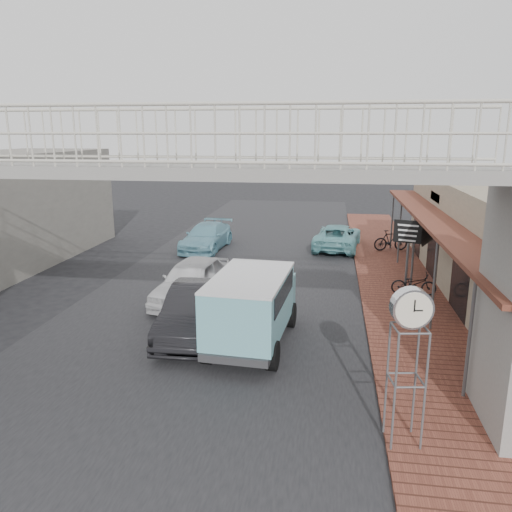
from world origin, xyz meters
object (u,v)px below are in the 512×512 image
(angkot_van, at_px, (252,300))
(angkot_curb, at_px, (338,237))
(angkot_far, at_px, (206,237))
(street_clock, at_px, (411,316))
(arrow_sign, at_px, (429,234))
(motorcycle_far, at_px, (391,240))
(dark_sedan, at_px, (197,311))
(motorcycle_near, at_px, (414,284))
(white_hatchback, at_px, (193,280))

(angkot_van, bearing_deg, angkot_curb, 82.98)
(angkot_far, bearing_deg, angkot_curb, 13.95)
(angkot_far, relative_size, street_clock, 1.47)
(arrow_sign, bearing_deg, street_clock, -83.86)
(street_clock, bearing_deg, motorcycle_far, 75.56)
(dark_sedan, distance_m, motorcycle_near, 8.25)
(motorcycle_near, bearing_deg, angkot_curb, 21.38)
(angkot_curb, relative_size, street_clock, 1.49)
(motorcycle_near, height_order, street_clock, street_clock)
(street_clock, height_order, arrow_sign, street_clock)
(angkot_curb, distance_m, street_clock, 16.93)
(motorcycle_near, relative_size, street_clock, 0.52)
(white_hatchback, height_order, angkot_van, angkot_van)
(motorcycle_near, relative_size, motorcycle_far, 0.92)
(angkot_far, bearing_deg, angkot_van, -65.51)
(dark_sedan, xyz_separation_m, motorcycle_near, (6.89, 4.53, -0.23))
(arrow_sign, bearing_deg, motorcycle_far, 111.77)
(white_hatchback, distance_m, angkot_van, 4.41)
(motorcycle_far, xyz_separation_m, street_clock, (-1.54, -16.34, 2.03))
(angkot_van, xyz_separation_m, arrow_sign, (5.55, 5.03, 1.03))
(angkot_curb, distance_m, motorcycle_far, 2.67)
(angkot_curb, height_order, street_clock, street_clock)
(white_hatchback, distance_m, arrow_sign, 8.54)
(street_clock, bearing_deg, white_hatchback, 120.21)
(angkot_far, bearing_deg, white_hatchback, -74.94)
(motorcycle_near, bearing_deg, white_hatchback, 103.09)
(white_hatchback, bearing_deg, motorcycle_far, 55.41)
(white_hatchback, bearing_deg, angkot_curb, 67.81)
(angkot_curb, height_order, angkot_van, angkot_van)
(white_hatchback, bearing_deg, dark_sedan, -64.75)
(angkot_far, bearing_deg, motorcycle_near, -30.11)
(motorcycle_near, bearing_deg, dark_sedan, 125.07)
(angkot_far, relative_size, angkot_van, 1.03)
(angkot_van, bearing_deg, motorcycle_near, 48.28)
(angkot_curb, height_order, arrow_sign, arrow_sign)
(angkot_van, distance_m, arrow_sign, 7.56)
(motorcycle_near, distance_m, street_clock, 9.60)
(dark_sedan, relative_size, motorcycle_far, 2.62)
(motorcycle_far, bearing_deg, arrow_sign, 167.89)
(dark_sedan, xyz_separation_m, angkot_curb, (4.20, 12.08, -0.11))
(angkot_curb, relative_size, motorcycle_near, 2.88)
(motorcycle_far, bearing_deg, motorcycle_near, 164.79)
(street_clock, bearing_deg, angkot_far, 107.33)
(motorcycle_far, relative_size, street_clock, 0.56)
(angkot_far, height_order, angkot_van, angkot_van)
(motorcycle_near, distance_m, motorcycle_far, 7.12)
(white_hatchback, distance_m, motorcycle_far, 11.67)
(white_hatchback, height_order, dark_sedan, white_hatchback)
(dark_sedan, bearing_deg, street_clock, -43.58)
(angkot_far, distance_m, motorcycle_far, 9.33)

